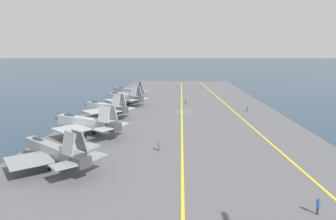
{
  "coord_description": "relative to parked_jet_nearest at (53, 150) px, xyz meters",
  "views": [
    {
      "loc": [
        -80.41,
        0.31,
        16.15
      ],
      "look_at": [
        -10.74,
        3.31,
        2.9
      ],
      "focal_mm": 32.0,
      "sensor_mm": 36.0,
      "label": 1
    }
  ],
  "objects": [
    {
      "name": "carrier_deck",
      "position": [
        41.4,
        -18.01,
        -2.69
      ],
      "size": [
        186.46,
        52.44,
        0.4
      ],
      "primitive_type": "cube",
      "color": "#565659",
      "rests_on": "ground"
    },
    {
      "name": "crew_brown_vest",
      "position": [
        54.86,
        -19.32,
        -1.48
      ],
      "size": [
        0.46,
        0.43,
        1.83
      ],
      "color": "#383328",
      "rests_on": "carrier_deck"
    },
    {
      "name": "parked_jet_fifth",
      "position": [
        69.1,
        1.65,
        -0.27
      ],
      "size": [
        13.91,
        14.79,
        6.04
      ],
      "color": "gray",
      "rests_on": "carrier_deck"
    },
    {
      "name": "parked_jet_fourth",
      "position": [
        51.73,
        -0.12,
        -0.07
      ],
      "size": [
        13.43,
        15.17,
        6.32
      ],
      "color": "#93999E",
      "rests_on": "carrier_deck"
    },
    {
      "name": "deck_stripe_centerline",
      "position": [
        41.4,
        -18.01,
        -2.49
      ],
      "size": [
        167.81,
        0.36,
        0.01
      ],
      "primitive_type": "cube",
      "color": "yellow",
      "rests_on": "carrier_deck"
    },
    {
      "name": "crew_purple_vest",
      "position": [
        7.77,
        -14.21,
        -1.53
      ],
      "size": [
        0.39,
        0.45,
        1.76
      ],
      "color": "#4C473D",
      "rests_on": "carrier_deck"
    },
    {
      "name": "parked_jet_third",
      "position": [
        33.97,
        1.35,
        -0.03
      ],
      "size": [
        12.67,
        14.91,
        6.32
      ],
      "color": "#9EA3A8",
      "rests_on": "carrier_deck"
    },
    {
      "name": "ground_plane",
      "position": [
        41.4,
        -18.01,
        -2.89
      ],
      "size": [
        2000.0,
        2000.0,
        0.0
      ],
      "primitive_type": "plane",
      "color": "#23384C"
    },
    {
      "name": "crew_blue_vest",
      "position": [
        -11.12,
        -31.37,
        -1.53
      ],
      "size": [
        0.4,
        0.29,
        1.76
      ],
      "color": "#383328",
      "rests_on": "carrier_deck"
    },
    {
      "name": "crew_green_vest",
      "position": [
        43.11,
        -36.13,
        -1.49
      ],
      "size": [
        0.28,
        0.39,
        1.83
      ],
      "color": "#232328",
      "rests_on": "carrier_deck"
    },
    {
      "name": "parked_jet_second",
      "position": [
        16.77,
        0.82,
        0.08
      ],
      "size": [
        13.32,
        17.02,
        6.49
      ],
      "color": "#9EA3A8",
      "rests_on": "carrier_deck"
    },
    {
      "name": "deck_stripe_foul_line",
      "position": [
        41.4,
        -32.43,
        -2.49
      ],
      "size": [
        167.64,
        8.27,
        0.01
      ],
      "primitive_type": "cube",
      "rotation": [
        0.0,
        0.0,
        0.05
      ],
      "color": "yellow",
      "rests_on": "carrier_deck"
    },
    {
      "name": "parked_jet_nearest",
      "position": [
        0.0,
        0.0,
        0.0
      ],
      "size": [
        13.61,
        15.41,
        6.2
      ],
      "color": "gray",
      "rests_on": "carrier_deck"
    }
  ]
}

